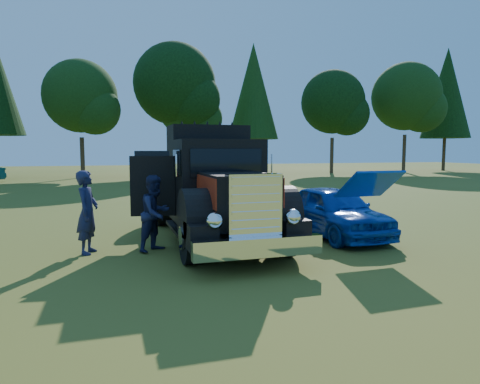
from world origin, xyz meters
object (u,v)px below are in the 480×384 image
object	(u,v)px
spectator_near	(87,212)
spectator_far	(156,213)
hotrod_coupe	(334,211)
diamond_t_truck	(215,192)

from	to	relation	value
spectator_near	spectator_far	bearing A→B (deg)	-81.26
hotrod_coupe	diamond_t_truck	bearing A→B (deg)	173.35
spectator_near	spectator_far	xyz separation A→B (m)	(1.50, -0.21, -0.06)
diamond_t_truck	hotrod_coupe	distance (m)	3.31
hotrod_coupe	spectator_far	xyz separation A→B (m)	(-4.83, -0.31, 0.19)
spectator_near	hotrod_coupe	bearing A→B (deg)	-72.43
diamond_t_truck	spectator_near	world-z (taller)	diamond_t_truck
diamond_t_truck	hotrod_coupe	world-z (taller)	diamond_t_truck
spectator_near	diamond_t_truck	bearing A→B (deg)	-64.49
diamond_t_truck	hotrod_coupe	size ratio (longest dim) A/B	1.70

